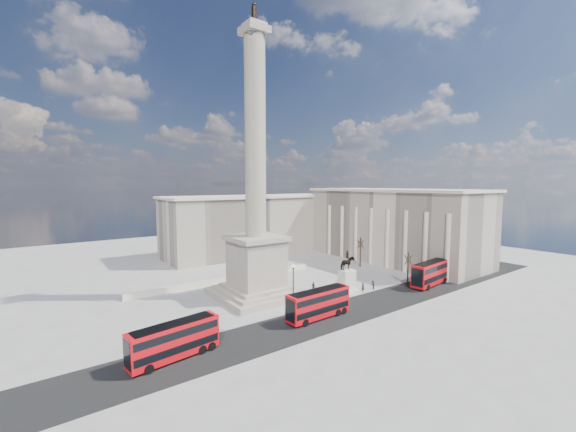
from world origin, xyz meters
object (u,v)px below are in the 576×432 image
at_px(red_bus_a, 175,340).
at_px(pedestrian_crossing, 313,287).
at_px(red_bus_c, 432,273).
at_px(pedestrian_standing, 373,285).
at_px(nelsons_column, 256,224).
at_px(victorian_lamp, 293,281).
at_px(equestrian_statue, 347,277).
at_px(pedestrian_walking, 363,287).
at_px(red_bus_b, 319,303).

relative_size(red_bus_a, pedestrian_crossing, 5.81).
distance_m(red_bus_c, pedestrian_standing, 12.85).
relative_size(nelsons_column, red_bus_a, 4.70).
bearing_deg(victorian_lamp, equestrian_statue, 0.02).
bearing_deg(equestrian_statue, pedestrian_walking, -52.84).
bearing_deg(pedestrian_standing, red_bus_a, -16.35).
relative_size(nelsons_column, equestrian_statue, 6.54).
bearing_deg(red_bus_b, pedestrian_standing, 13.39).
bearing_deg(pedestrian_walking, red_bus_b, -154.79).
bearing_deg(red_bus_c, red_bus_a, 172.95).
bearing_deg(red_bus_c, victorian_lamp, 159.66).
distance_m(red_bus_b, pedestrian_standing, 18.27).
bearing_deg(pedestrian_walking, equestrian_statue, 134.78).
xyz_separation_m(red_bus_b, pedestrian_crossing, (7.80, 10.41, -1.35)).
bearing_deg(pedestrian_walking, red_bus_c, -10.25).
relative_size(red_bus_c, pedestrian_standing, 6.84).
xyz_separation_m(red_bus_b, red_bus_c, (29.45, 0.02, 0.19)).
relative_size(red_bus_b, pedestrian_walking, 5.93).
bearing_deg(red_bus_b, equestrian_statue, 26.70).
bearing_deg(equestrian_statue, victorian_lamp, -179.98).
relative_size(red_bus_b, pedestrian_crossing, 5.87).
xyz_separation_m(nelsons_column, pedestrian_crossing, (9.81, -4.11, -12.01)).
bearing_deg(red_bus_a, victorian_lamp, 9.16).
distance_m(victorian_lamp, equestrian_statue, 12.60).
bearing_deg(red_bus_b, pedestrian_walking, 15.96).
height_order(victorian_lamp, pedestrian_walking, victorian_lamp).
bearing_deg(victorian_lamp, red_bus_b, -94.74).
height_order(nelsons_column, red_bus_a, nelsons_column).
relative_size(pedestrian_standing, pedestrian_crossing, 0.94).
height_order(victorian_lamp, pedestrian_crossing, victorian_lamp).
height_order(red_bus_a, pedestrian_crossing, red_bus_a).
bearing_deg(pedestrian_standing, pedestrian_crossing, -52.85).
relative_size(equestrian_statue, pedestrian_crossing, 4.18).
distance_m(red_bus_a, red_bus_c, 50.75).
distance_m(nelsons_column, red_bus_c, 36.19).
bearing_deg(pedestrian_standing, red_bus_c, 135.68).
distance_m(red_bus_a, equestrian_statue, 35.05).
height_order(red_bus_c, equestrian_statue, equestrian_statue).
bearing_deg(red_bus_b, victorian_lamp, 83.63).
height_order(pedestrian_walking, pedestrian_standing, pedestrian_walking).
bearing_deg(pedestrian_walking, victorian_lamp, 178.31).
height_order(nelsons_column, pedestrian_crossing, nelsons_column).
bearing_deg(red_bus_c, equestrian_statue, 150.05).
distance_m(victorian_lamp, pedestrian_crossing, 8.52).
xyz_separation_m(pedestrian_walking, pedestrian_crossing, (-7.09, 5.69, 0.01)).
distance_m(red_bus_b, red_bus_c, 29.45).
relative_size(red_bus_a, pedestrian_walking, 5.87).
bearing_deg(victorian_lamp, nelsons_column, 109.17).
height_order(red_bus_a, red_bus_b, red_bus_b).
bearing_deg(pedestrian_crossing, red_bus_a, 100.24).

